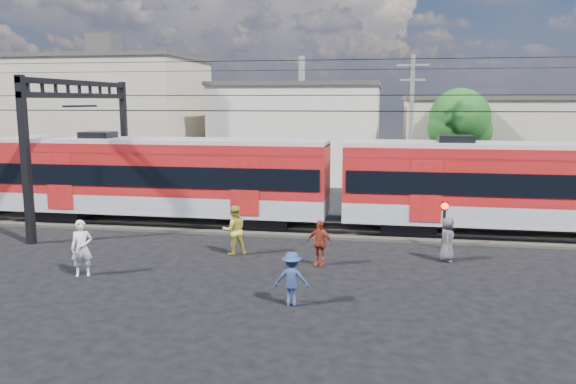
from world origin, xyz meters
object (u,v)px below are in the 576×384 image
pedestrian_a (82,248)px  crossing_signal (444,216)px  pedestrian_c (292,279)px  commuter_train (166,176)px

pedestrian_a → crossing_signal: pedestrian_a is taller
pedestrian_c → crossing_signal: 8.91m
pedestrian_a → pedestrian_c: (7.55, -1.57, -0.17)m
commuter_train → pedestrian_c: (7.78, -9.77, -1.59)m
commuter_train → pedestrian_c: 12.59m
commuter_train → pedestrian_a: 8.33m
crossing_signal → pedestrian_c: bearing=-124.3°
commuter_train → pedestrian_c: size_ratio=31.12×
crossing_signal → pedestrian_a: bearing=-155.3°
pedestrian_a → pedestrian_c: bearing=-34.8°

